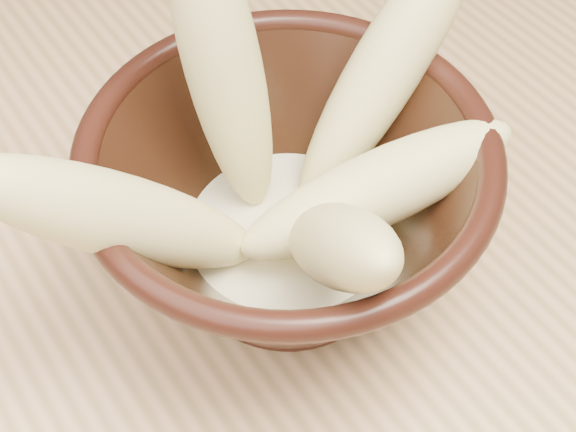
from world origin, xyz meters
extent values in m
cylinder|color=#A98054|center=(0.54, 0.34, 0.35)|extent=(0.05, 0.05, 0.71)
cylinder|color=black|center=(0.15, 0.05, 0.76)|extent=(0.09, 0.09, 0.01)
cylinder|color=black|center=(0.15, 0.05, 0.78)|extent=(0.09, 0.09, 0.01)
torus|color=black|center=(0.15, 0.05, 0.86)|extent=(0.21, 0.21, 0.01)
cylinder|color=beige|center=(0.15, 0.05, 0.79)|extent=(0.12, 0.12, 0.02)
ellipsoid|color=#DAD081|center=(0.14, 0.10, 0.88)|extent=(0.05, 0.08, 0.18)
ellipsoid|color=#DAD081|center=(0.06, 0.06, 0.86)|extent=(0.15, 0.06, 0.15)
ellipsoid|color=#DAD081|center=(0.23, 0.07, 0.86)|extent=(0.15, 0.06, 0.16)
ellipsoid|color=#DAD081|center=(0.18, 0.02, 0.84)|extent=(0.16, 0.08, 0.08)
ellipsoid|color=#DAD081|center=(0.14, -0.01, 0.85)|extent=(0.08, 0.14, 0.14)
camera|label=1|loc=(0.00, -0.17, 1.14)|focal=50.00mm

